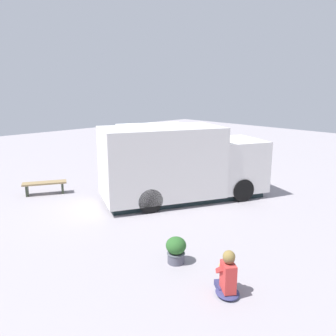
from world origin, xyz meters
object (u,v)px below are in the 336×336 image
at_px(food_truck, 181,165).
at_px(plaza_bench, 45,185).
at_px(person_customer, 228,276).
at_px(planter_flowering_far, 196,148).
at_px(planter_flowering_near, 176,249).

height_order(food_truck, plaza_bench, food_truck).
bearing_deg(plaza_bench, person_customer, -91.78).
bearing_deg(planter_flowering_far, person_customer, -135.44).
xyz_separation_m(planter_flowering_far, plaza_bench, (-9.50, -1.33, -0.02)).
height_order(planter_flowering_near, plaza_bench, planter_flowering_near).
height_order(food_truck, planter_flowering_far, food_truck).
distance_m(person_customer, plaza_bench, 8.28).
distance_m(planter_flowering_far, plaza_bench, 9.59).
bearing_deg(person_customer, food_truck, 53.33).
bearing_deg(food_truck, planter_flowering_far, 38.41).
relative_size(person_customer, plaza_bench, 0.59).
distance_m(food_truck, person_customer, 5.76).
relative_size(planter_flowering_near, planter_flowering_far, 0.83).
relative_size(planter_flowering_far, plaza_bench, 0.47).
bearing_deg(plaza_bench, food_truck, -49.69).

